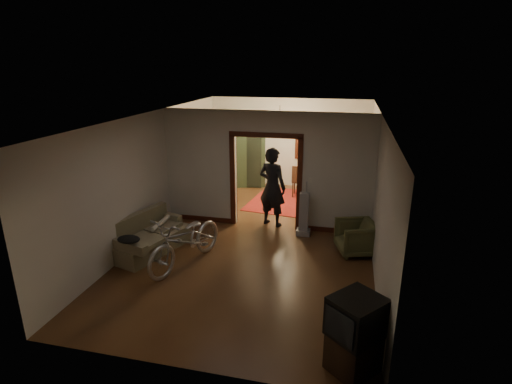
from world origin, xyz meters
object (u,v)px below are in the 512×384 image
(armchair, at_px, (356,237))
(locker, at_px, (249,156))
(sofa, at_px, (150,233))
(person, at_px, (272,187))
(bicycle, at_px, (186,240))
(desk, at_px, (322,183))

(armchair, distance_m, locker, 5.44)
(locker, bearing_deg, armchair, -69.62)
(sofa, distance_m, person, 3.06)
(bicycle, xyz_separation_m, person, (1.24, 2.41, 0.44))
(bicycle, relative_size, person, 1.04)
(bicycle, distance_m, person, 2.75)
(armchair, height_order, desk, desk)
(bicycle, distance_m, desk, 5.58)
(bicycle, relative_size, desk, 2.02)
(bicycle, bearing_deg, armchair, 39.76)
(armchair, bearing_deg, sofa, -95.91)
(desk, bearing_deg, armchair, -68.87)
(person, bearing_deg, locker, -46.84)
(locker, height_order, desk, locker)
(armchair, bearing_deg, person, -136.85)
(bicycle, height_order, locker, locker)
(sofa, height_order, desk, sofa)
(bicycle, relative_size, armchair, 2.63)
(armchair, distance_m, person, 2.39)
(sofa, relative_size, person, 0.90)
(armchair, xyz_separation_m, desk, (-1.01, 3.81, 0.02))
(bicycle, bearing_deg, desk, 84.24)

